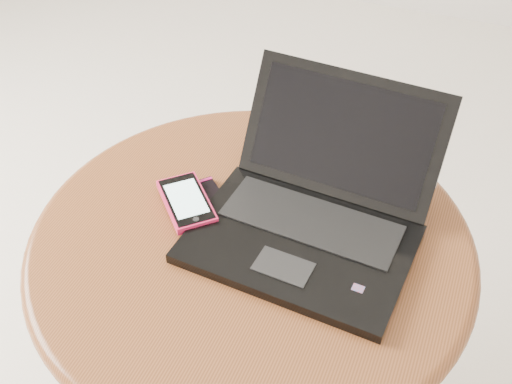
% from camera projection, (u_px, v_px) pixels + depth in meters
% --- Properties ---
extents(table, '(0.68, 0.68, 0.54)m').
position_uv_depth(table, '(251.00, 283.00, 1.03)').
color(table, '#562811').
rests_on(table, ground).
extents(laptop, '(0.34, 0.34, 0.19)m').
position_uv_depth(laptop, '(312.00, 211.00, 0.94)').
color(laptop, black).
rests_on(laptop, table).
extents(phone_black, '(0.11, 0.11, 0.01)m').
position_uv_depth(phone_black, '(208.00, 202.00, 1.00)').
color(phone_black, black).
rests_on(phone_black, table).
extents(phone_pink, '(0.13, 0.13, 0.01)m').
position_uv_depth(phone_pink, '(186.00, 202.00, 0.98)').
color(phone_pink, '#E51F51').
rests_on(phone_pink, phone_black).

